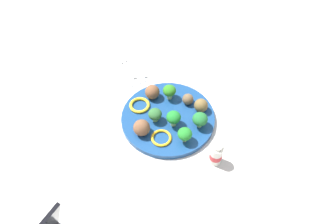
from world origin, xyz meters
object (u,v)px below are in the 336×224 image
at_px(fork, 127,66).
at_px(meatball_near_rim, 201,105).
at_px(broccoli_floret_mid_right, 169,91).
at_px(broccoli_floret_mid_left, 174,117).
at_px(knife, 136,63).
at_px(plate, 168,118).
at_px(pepper_ring_front_left, 161,138).
at_px(meatball_back_right, 188,99).
at_px(yogurt_bottle, 216,155).
at_px(broccoli_floret_back_left, 155,114).
at_px(broccoli_floret_far_rim, 183,135).
at_px(broccoli_floret_front_right, 200,119).
at_px(meatball_center, 142,128).
at_px(meatball_front_left, 152,92).
at_px(pepper_ring_near_rim, 140,105).
at_px(napkin, 133,67).

bearing_deg(fork, meatball_near_rim, -158.36).
bearing_deg(meatball_near_rim, broccoli_floret_mid_right, 34.07).
height_order(broccoli_floret_mid_left, knife, broccoli_floret_mid_left).
xyz_separation_m(plate, pepper_ring_front_left, (-0.06, 0.05, 0.01)).
height_order(meatball_back_right, yogurt_bottle, yogurt_bottle).
height_order(broccoli_floret_back_left, knife, broccoli_floret_back_left).
bearing_deg(yogurt_bottle, pepper_ring_front_left, 38.70).
height_order(broccoli_floret_mid_left, yogurt_bottle, yogurt_bottle).
bearing_deg(broccoli_floret_far_rim, broccoli_floret_front_right, -70.28).
xyz_separation_m(meatball_center, meatball_near_rim, (-0.01, -0.19, -0.00)).
distance_m(broccoli_floret_front_right, meatball_front_left, 0.18).
relative_size(meatball_near_rim, fork, 0.35).
height_order(broccoli_floret_mid_right, meatball_center, same).
bearing_deg(meatball_near_rim, pepper_ring_near_rim, 57.40).
bearing_deg(meatball_front_left, yogurt_bottle, -169.53).
relative_size(plate, pepper_ring_near_rim, 4.44).
bearing_deg(meatball_back_right, broccoli_floret_front_right, 171.16).
bearing_deg(broccoli_floret_mid_right, meatball_back_right, -139.19).
relative_size(plate, meatball_front_left, 6.20).
bearing_deg(broccoli_floret_back_left, meatball_near_rim, -102.11).
relative_size(broccoli_floret_back_left, fork, 0.36).
distance_m(plate, pepper_ring_near_rim, 0.10).
bearing_deg(meatball_near_rim, broccoli_floret_mid_left, 95.62).
height_order(broccoli_floret_mid_left, pepper_ring_front_left, broccoli_floret_mid_left).
distance_m(meatball_front_left, pepper_ring_near_rim, 0.06).
xyz_separation_m(fork, yogurt_bottle, (-0.46, -0.06, 0.03)).
relative_size(plate, fork, 2.33).
relative_size(meatball_front_left, napkin, 0.27).
bearing_deg(meatball_back_right, broccoli_floret_mid_right, 40.81).
distance_m(broccoli_floret_mid_right, meatball_front_left, 0.05).
distance_m(meatball_back_right, pepper_ring_near_rim, 0.15).
bearing_deg(meatball_near_rim, broccoli_floret_back_left, 77.89).
bearing_deg(broccoli_floret_mid_right, napkin, 11.13).
bearing_deg(fork, broccoli_floret_mid_right, -164.50).
relative_size(broccoli_floret_back_left, pepper_ring_front_left, 0.74).
distance_m(plate, broccoli_floret_front_right, 0.10).
xyz_separation_m(meatball_front_left, yogurt_bottle, (-0.28, -0.05, -0.00)).
height_order(meatball_center, meatball_near_rim, meatball_center).
bearing_deg(meatball_back_right, meatball_center, 102.00).
height_order(fork, yogurt_bottle, yogurt_bottle).
bearing_deg(plate, napkin, 0.07).
distance_m(meatball_center, meatball_front_left, 0.14).
relative_size(broccoli_floret_mid_right, meatball_front_left, 1.08).
distance_m(plate, meatball_front_left, 0.10).
bearing_deg(fork, meatball_back_right, -159.02).
bearing_deg(broccoli_floret_front_right, meatball_center, 70.72).
height_order(broccoli_floret_front_right, knife, broccoli_floret_front_right).
xyz_separation_m(meatball_near_rim, yogurt_bottle, (-0.16, 0.05, -0.00)).
bearing_deg(broccoli_floret_front_right, broccoli_floret_back_left, 52.77).
distance_m(meatball_near_rim, pepper_ring_front_left, 0.16).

